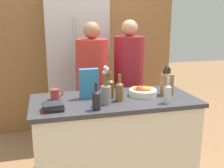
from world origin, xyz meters
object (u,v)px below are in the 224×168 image
Objects in this scene: flower_vase at (106,93)px; coffee_mug at (55,94)px; person_in_blue at (129,81)px; refrigerator at (77,66)px; bottle_vinegar at (110,88)px; fruit_bowl at (143,91)px; person_at_sink at (93,85)px; bottle_oil at (96,99)px; knife_block at (167,84)px; bottle_water at (119,91)px; bottle_wine at (168,93)px; cereal_box at (89,84)px; book_stack at (53,107)px.

flower_vase reaches higher than coffee_mug.
person_in_blue is (0.49, 0.84, -0.11)m from flower_vase.
bottle_vinegar is (0.16, -1.29, 0.01)m from refrigerator.
refrigerator is at bearing 110.61° from fruit_bowl.
flower_vase is 0.21× the size of person_at_sink.
refrigerator is at bearing 92.79° from flower_vase.
knife_block is at bearing 19.64° from bottle_oil.
bottle_water is 0.73m from person_at_sink.
knife_block is (0.72, -1.32, 0.02)m from refrigerator.
bottle_water is (-0.39, 0.17, 0.00)m from bottle_wine.
knife_block is 1.08m from coffee_mug.
refrigerator is 1.27m from coffee_mug.
person_in_blue is at bearing 58.70° from bottle_vinegar.
cereal_box is 0.72m from bottle_wine.
cereal_box reaches higher than fruit_bowl.
person_in_blue is (0.35, 0.78, -0.10)m from bottle_water.
refrigerator reaches higher than bottle_vinegar.
bottle_oil reaches higher than book_stack.
refrigerator is at bearing 98.57° from bottle_water.
person_at_sink is at bearing 95.78° from bottle_vinegar.
cereal_box is at bearing -91.80° from refrigerator.
bottle_oil is 0.14× the size of person_at_sink.
knife_block is 1.12m from book_stack.
coffee_mug is 0.60m from bottle_water.
refrigerator is 1.69m from bottle_wine.
fruit_bowl is at bearing 112.95° from bottle_wine.
knife_block is 0.76m from cereal_box.
knife_block is 1.20× the size of bottle_wine.
cereal_box is (-0.76, 0.07, 0.03)m from knife_block.
flower_vase is at bearing -130.72° from person_in_blue.
person_at_sink is (0.02, 0.77, -0.12)m from flower_vase.
cereal_box is (-0.53, 0.05, 0.10)m from fruit_bowl.
bottle_oil is (0.00, -0.34, -0.05)m from cereal_box.
person_at_sink is (-0.39, 0.60, -0.06)m from fruit_bowl.
person_at_sink reaches higher than bottle_wine.
bottle_water reaches higher than bottle_oil.
refrigerator is 5.89× the size of flower_vase.
flower_vase is 1.38× the size of bottle_vinegar.
knife_block reaches higher than book_stack.
bottle_wine is at bearing -20.53° from coffee_mug.
bottle_water is (-0.27, -0.11, 0.06)m from fruit_bowl.
refrigerator reaches higher than bottle_wine.
refrigerator is 7.11× the size of knife_block.
bottle_vinegar is 0.15× the size of person_at_sink.
bottle_water is at bearing 156.48° from bottle_wine.
refrigerator is at bearing 111.04° from bottle_wine.
bottle_oil is at bearing -131.17° from flower_vase.
bottle_water is (0.14, 0.06, -0.01)m from flower_vase.
flower_vase is at bearing -167.38° from knife_block.
book_stack is at bearing 167.16° from bottle_oil.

